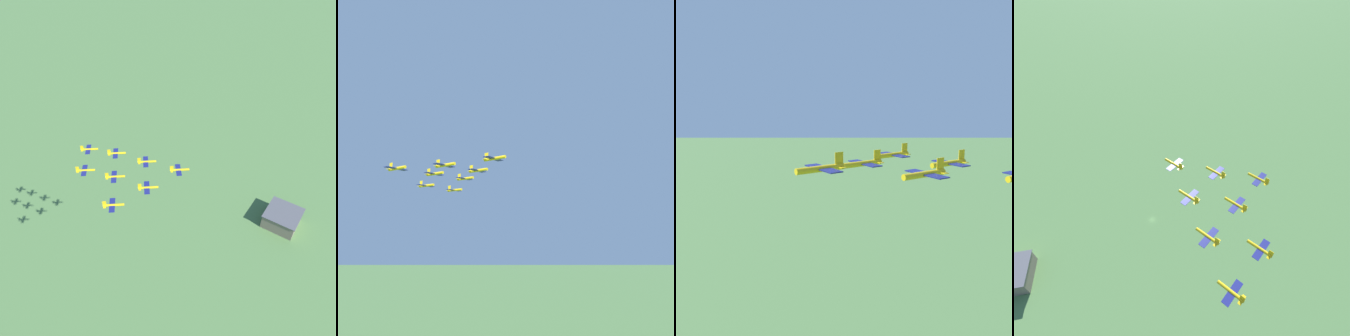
{
  "view_description": "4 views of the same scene",
  "coord_description": "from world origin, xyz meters",
  "views": [
    {
      "loc": [
        95.96,
        -4.88,
        198.3
      ],
      "look_at": [
        9.73,
        -64.06,
        113.07
      ],
      "focal_mm": 35.0,
      "sensor_mm": 36.0,
      "label": 1
    },
    {
      "loc": [
        31.73,
        34.03,
        93.15
      ],
      "look_at": [
        7.68,
        -54.52,
        111.65
      ],
      "focal_mm": 35.0,
      "sensor_mm": 36.0,
      "label": 2
    },
    {
      "loc": [
        -54.32,
        -67.54,
        127.98
      ],
      "look_at": [
        14.94,
        -61.08,
        114.39
      ],
      "focal_mm": 50.0,
      "sensor_mm": 36.0,
      "label": 3
    },
    {
      "loc": [
        -0.05,
        -124.81,
        179.21
      ],
      "look_at": [
        12.43,
        -61.83,
        116.22
      ],
      "focal_mm": 28.0,
      "sensor_mm": 36.0,
      "label": 4
    }
  ],
  "objects": [
    {
      "name": "jet_1",
      "position": [
        12.57,
        -73.16,
        114.2
      ],
      "size": [
        6.95,
        7.05,
        2.62
      ],
      "rotation": [
        0.0,
        0.0,
        0.68
      ],
      "color": "gold"
    },
    {
      "name": "jet_2",
      "position": [
        24.35,
        -63.61,
        113.43
      ],
      "size": [
        6.95,
        7.05,
        2.62
      ],
      "rotation": [
        0.0,
        0.0,
        0.68
      ],
      "color": "gold"
    },
    {
      "name": "jet_6",
      "position": [
        17.03,
        -102.73,
        111.13
      ],
      "size": [
        6.95,
        7.05,
        2.62
      ],
      "rotation": [
        0.0,
        0.0,
        0.68
      ],
      "color": "gold"
    },
    {
      "name": "jet_5",
      "position": [
        38.35,
        -68.84,
        112.71
      ],
      "size": [
        6.95,
        7.05,
        2.62
      ],
      "rotation": [
        0.0,
        0.0,
        0.68
      ],
      "color": "gold"
    },
    {
      "name": "jet_4",
      "position": [
        26.58,
        -78.39,
        113.32
      ],
      "size": [
        6.95,
        7.05,
        2.62
      ],
      "rotation": [
        0.0,
        0.0,
        0.68
      ],
      "color": "gold"
    },
    {
      "name": "jet_3",
      "position": [
        14.8,
        -87.94,
        113.73
      ],
      "size": [
        6.95,
        7.05,
        2.62
      ],
      "rotation": [
        0.0,
        0.0,
        0.68
      ],
      "color": "gold"
    },
    {
      "name": "jet_0",
      "position": [
        10.35,
        -58.38,
        115.18
      ],
      "size": [
        6.95,
        7.05,
        2.62
      ],
      "rotation": [
        0.0,
        0.0,
        0.68
      ],
      "color": "gold"
    },
    {
      "name": "ground_plane",
      "position": [
        0.0,
        0.0,
        0.0
      ],
      "size": [
        3000.0,
        3000.0,
        0.0
      ],
      "primitive_type": "plane",
      "color": "#4C723D"
    },
    {
      "name": "jet_7",
      "position": [
        28.81,
        -93.18,
        111.23
      ],
      "size": [
        6.95,
        7.05,
        2.62
      ],
      "rotation": [
        0.0,
        0.0,
        0.68
      ],
      "color": "gold"
    }
  ]
}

